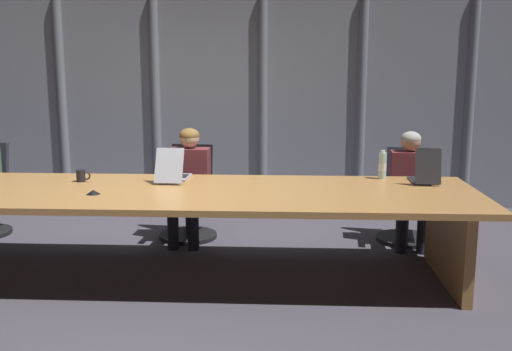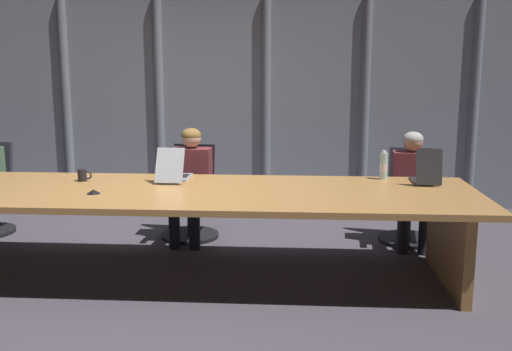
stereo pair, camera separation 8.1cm
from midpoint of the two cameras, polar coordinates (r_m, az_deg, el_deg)
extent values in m
plane|color=#47424C|center=(5.12, -7.98, -9.62)|extent=(15.61, 15.61, 0.00)
cube|color=#B77F42|center=(4.92, -8.20, -1.64)|extent=(5.15, 1.41, 0.05)
cube|color=black|center=(4.93, -8.18, -2.37)|extent=(4.37, 0.10, 0.06)
cube|color=olive|center=(5.07, 18.70, -6.10)|extent=(0.08, 1.20, 0.70)
cube|color=gray|center=(7.46, -4.01, 7.04)|extent=(7.81, 0.10, 2.60)
cylinder|color=slate|center=(7.89, -17.75, 6.76)|extent=(0.12, 0.12, 2.55)
cylinder|color=slate|center=(7.53, -9.14, 6.96)|extent=(0.12, 0.12, 2.55)
cylinder|color=slate|center=(7.35, 1.27, 7.01)|extent=(0.12, 0.12, 2.55)
cylinder|color=slate|center=(7.39, 10.86, 6.84)|extent=(0.12, 0.12, 2.55)
cylinder|color=slate|center=(7.66, 20.77, 6.48)|extent=(0.12, 0.12, 2.55)
cube|color=#A8ADB7|center=(5.39, -7.34, -0.17)|extent=(0.25, 0.35, 0.02)
cube|color=black|center=(5.41, -7.28, -0.02)|extent=(0.21, 0.19, 0.00)
cube|color=#A8ADB7|center=(5.13, -7.98, 1.00)|extent=(0.25, 0.16, 0.29)
cube|color=black|center=(5.13, -7.96, 1.04)|extent=(0.22, 0.14, 0.26)
cube|color=#2D2D33|center=(5.38, 16.49, -0.53)|extent=(0.23, 0.33, 0.02)
cube|color=black|center=(5.41, 16.45, -0.38)|extent=(0.19, 0.18, 0.00)
cube|color=#2D2D33|center=(5.17, 16.98, 0.81)|extent=(0.22, 0.07, 0.30)
cube|color=black|center=(5.18, 16.96, 0.83)|extent=(0.20, 0.06, 0.27)
cube|color=black|center=(6.09, -6.15, -2.38)|extent=(0.52, 0.52, 0.08)
cube|color=black|center=(6.24, -5.69, 0.72)|extent=(0.44, 0.16, 0.51)
cylinder|color=#262628|center=(6.13, -6.12, -4.20)|extent=(0.05, 0.05, 0.32)
cylinder|color=black|center=(6.18, -6.08, -5.82)|extent=(0.60, 0.60, 0.04)
cube|color=#2D2D38|center=(6.11, 15.13, -2.63)|extent=(0.55, 0.55, 0.08)
cube|color=#2D2D38|center=(6.27, 15.17, 0.37)|extent=(0.44, 0.18, 0.50)
cylinder|color=#262628|center=(6.16, 15.04, -4.44)|extent=(0.05, 0.05, 0.32)
cylinder|color=black|center=(6.21, 14.96, -6.05)|extent=(0.60, 0.60, 0.04)
cube|color=brown|center=(6.00, -5.89, 0.29)|extent=(0.40, 0.24, 0.50)
sphere|color=beige|center=(5.95, -5.95, 3.68)|extent=(0.20, 0.20, 0.20)
ellipsoid|color=olive|center=(5.95, -5.96, 3.92)|extent=(0.20, 0.20, 0.15)
cylinder|color=brown|center=(5.96, -4.33, 0.85)|extent=(0.08, 0.14, 0.27)
cylinder|color=beige|center=(5.78, -4.70, -0.64)|extent=(0.08, 0.30, 0.06)
cylinder|color=brown|center=(6.03, -7.45, 0.91)|extent=(0.08, 0.14, 0.27)
cylinder|color=beige|center=(5.85, -7.91, -0.57)|extent=(0.08, 0.30, 0.06)
cylinder|color=#262833|center=(5.85, -5.29, -2.80)|extent=(0.15, 0.41, 0.13)
cylinder|color=#262833|center=(5.73, -5.62, -5.16)|extent=(0.11, 0.11, 0.42)
cylinder|color=#262833|center=(5.89, -7.20, -2.74)|extent=(0.15, 0.41, 0.13)
cylinder|color=#262833|center=(5.77, -7.57, -5.08)|extent=(0.11, 0.11, 0.42)
cube|color=brown|center=(6.04, 15.29, -0.05)|extent=(0.39, 0.25, 0.49)
sphere|color=tan|center=(5.98, 15.45, 3.21)|extent=(0.20, 0.20, 0.20)
ellipsoid|color=#B2ADA8|center=(5.98, 15.46, 3.45)|extent=(0.20, 0.20, 0.15)
cylinder|color=brown|center=(6.05, 16.77, 0.41)|extent=(0.08, 0.14, 0.27)
cylinder|color=tan|center=(5.87, 17.01, -1.07)|extent=(0.08, 0.30, 0.06)
cylinder|color=brown|center=(6.01, 13.85, 0.49)|extent=(0.08, 0.14, 0.27)
cylinder|color=tan|center=(5.82, 14.00, -1.00)|extent=(0.08, 0.30, 0.06)
cylinder|color=#262833|center=(5.91, 16.36, -3.04)|extent=(0.16, 0.41, 0.13)
cylinder|color=#262833|center=(5.79, 16.51, -5.38)|extent=(0.11, 0.11, 0.42)
cylinder|color=#262833|center=(5.89, 14.43, -3.00)|extent=(0.16, 0.41, 0.13)
cylinder|color=#262833|center=(5.76, 14.53, -5.36)|extent=(0.11, 0.11, 0.42)
cylinder|color=silver|center=(5.41, 12.77, 0.89)|extent=(0.07, 0.07, 0.24)
cylinder|color=white|center=(5.41, 12.77, 0.77)|extent=(0.07, 0.07, 0.07)
cylinder|color=white|center=(5.39, 12.83, 2.27)|extent=(0.04, 0.04, 0.02)
cylinder|color=black|center=(5.42, -16.20, 0.03)|extent=(0.08, 0.08, 0.11)
torus|color=black|center=(5.40, -15.69, 0.02)|extent=(0.07, 0.01, 0.07)
cone|color=black|center=(4.86, -15.12, -1.52)|extent=(0.11, 0.11, 0.03)
camera|label=1|loc=(0.04, -89.53, 0.09)|focal=40.98mm
camera|label=2|loc=(0.04, 90.47, -0.09)|focal=40.98mm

